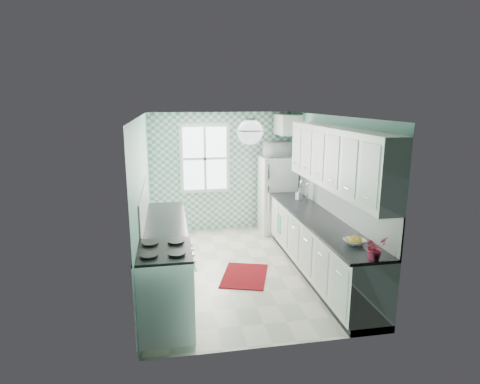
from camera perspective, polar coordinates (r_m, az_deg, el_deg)
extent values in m
cube|color=beige|center=(6.79, -0.04, -10.90)|extent=(3.00, 4.40, 0.02)
cube|color=white|center=(6.22, -0.05, 10.85)|extent=(3.00, 4.40, 0.02)
cube|color=#69A794|center=(8.53, -2.66, 2.89)|extent=(3.00, 0.02, 2.50)
cube|color=#69A794|center=(4.32, 5.17, -7.24)|extent=(3.00, 0.02, 2.50)
cube|color=#69A794|center=(6.31, -13.67, -1.06)|extent=(0.02, 4.40, 2.50)
cube|color=#69A794|center=(6.81, 12.56, 0.02)|extent=(0.02, 4.40, 2.50)
cube|color=#61A38E|center=(8.51, -2.64, 2.87)|extent=(3.00, 0.01, 2.50)
cube|color=white|center=(8.40, -5.02, 4.77)|extent=(1.04, 0.05, 1.44)
cube|color=white|center=(8.38, -5.01, 4.75)|extent=(0.90, 0.02, 1.30)
cube|color=white|center=(6.46, 13.71, -1.24)|extent=(0.02, 3.60, 0.51)
cube|color=white|center=(6.25, -13.48, -1.71)|extent=(0.02, 2.15, 0.51)
cube|color=silver|center=(6.09, 13.49, 4.68)|extent=(0.33, 3.20, 0.90)
cube|color=silver|center=(8.31, 6.66, 9.50)|extent=(0.40, 0.74, 0.40)
cylinder|color=silver|center=(5.43, 1.46, 10.23)|extent=(0.14, 0.14, 0.04)
cylinder|color=silver|center=(5.44, 1.46, 9.49)|extent=(0.02, 0.02, 0.12)
sphere|color=white|center=(5.44, 1.45, 8.55)|extent=(0.34, 0.34, 0.34)
cube|color=white|center=(6.57, 11.04, -7.67)|extent=(0.60, 3.60, 0.90)
cube|color=black|center=(6.42, 11.09, -3.75)|extent=(0.63, 3.60, 0.04)
cube|color=white|center=(6.46, -10.56, -8.01)|extent=(0.60, 2.15, 0.90)
cube|color=black|center=(6.31, -10.60, -4.02)|extent=(0.63, 2.15, 0.04)
cube|color=white|center=(8.42, 5.28, -0.39)|extent=(0.70, 0.66, 1.61)
cube|color=silver|center=(8.02, 5.96, 1.63)|extent=(0.69, 0.01, 0.02)
cube|color=silver|center=(7.90, 4.08, 2.91)|extent=(0.03, 0.03, 0.30)
cube|color=silver|center=(8.02, 4.01, -1.04)|extent=(0.03, 0.03, 0.54)
cube|color=white|center=(5.03, -10.63, -13.51)|extent=(0.66, 0.84, 1.00)
cube|color=black|center=(4.83, -10.87, -8.20)|extent=(0.66, 0.84, 0.03)
cube|color=black|center=(5.01, -6.72, -12.71)|extent=(0.01, 0.55, 0.33)
cube|color=silver|center=(7.41, 8.18, -1.39)|extent=(0.51, 0.43, 0.12)
cylinder|color=silver|center=(7.42, 9.58, 0.18)|extent=(0.02, 0.02, 0.30)
torus|color=silver|center=(7.36, 9.11, 1.60)|extent=(0.16, 0.02, 0.16)
cube|color=#6D0E03|center=(6.52, 0.66, -11.81)|extent=(0.94, 1.12, 0.02)
cube|color=#6AADAE|center=(7.54, 5.56, -4.54)|extent=(0.08, 0.22, 0.34)
imported|color=silver|center=(5.35, 16.00, -6.84)|extent=(0.30, 0.30, 0.07)
imported|color=#B21F1E|center=(4.90, 18.62, -7.52)|extent=(0.31, 0.29, 0.28)
imported|color=#9CACB7|center=(7.47, 8.39, -0.30)|extent=(0.12, 0.12, 0.21)
imported|color=white|center=(8.25, 5.41, 6.09)|extent=(0.57, 0.39, 0.31)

